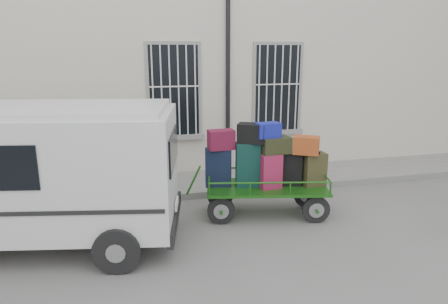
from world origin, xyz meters
TOP-DOWN VIEW (x-y plane):
  - ground at (0.00, 0.00)m, footprint 80.00×80.00m
  - building at (0.00, 5.50)m, footprint 24.00×5.15m
  - sidewalk at (0.00, 2.20)m, footprint 24.00×1.70m
  - luggage_cart at (1.00, 0.18)m, footprint 2.82×1.53m
  - van at (-3.13, -0.08)m, footprint 4.98×2.83m

SIDE VIEW (x-z plane):
  - ground at x=0.00m, z-range 0.00..0.00m
  - sidewalk at x=0.00m, z-range 0.00..0.15m
  - luggage_cart at x=1.00m, z-range 0.06..1.95m
  - van at x=-3.13m, z-range 0.17..2.54m
  - building at x=0.00m, z-range 0.00..6.00m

